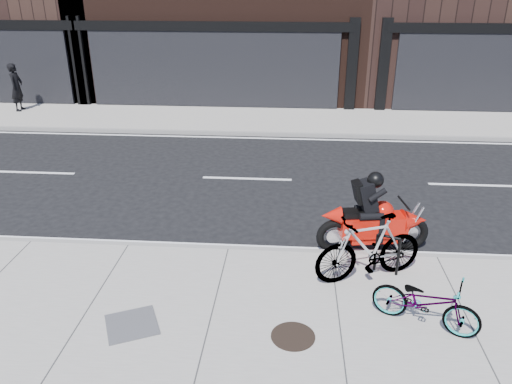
# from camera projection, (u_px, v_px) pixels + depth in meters

# --- Properties ---
(ground) EXTENTS (120.00, 120.00, 0.00)m
(ground) POSITION_uv_depth(u_px,v_px,m) (239.00, 211.00, 11.62)
(ground) COLOR black
(ground) RESTS_ON ground
(sidewalk_near) EXTENTS (60.00, 6.00, 0.13)m
(sidewalk_near) POSITION_uv_depth(u_px,v_px,m) (201.00, 360.00, 7.03)
(sidewalk_near) COLOR gray
(sidewalk_near) RESTS_ON ground
(sidewalk_far) EXTENTS (60.00, 3.50, 0.13)m
(sidewalk_far) POSITION_uv_depth(u_px,v_px,m) (261.00, 120.00, 18.68)
(sidewalk_far) COLOR gray
(sidewalk_far) RESTS_ON ground
(bike_rack) EXTENTS (0.42, 0.20, 0.75)m
(bike_rack) POSITION_uv_depth(u_px,v_px,m) (387.00, 251.00, 8.81)
(bike_rack) COLOR black
(bike_rack) RESTS_ON sidewalk_near
(bicycle_front) EXTENTS (1.70, 1.19, 0.85)m
(bicycle_front) POSITION_uv_depth(u_px,v_px,m) (426.00, 302.00, 7.47)
(bicycle_front) COLOR gray
(bicycle_front) RESTS_ON sidewalk_near
(bicycle_rear) EXTENTS (2.07, 1.23, 1.20)m
(bicycle_rear) POSITION_uv_depth(u_px,v_px,m) (369.00, 248.00, 8.60)
(bicycle_rear) COLOR gray
(bicycle_rear) RESTS_ON sidewalk_near
(motorcycle) EXTENTS (2.25, 0.70, 1.68)m
(motorcycle) POSITION_uv_depth(u_px,v_px,m) (379.00, 219.00, 9.70)
(motorcycle) COLOR black
(motorcycle) RESTS_ON ground
(pedestrian) EXTENTS (0.46, 0.68, 1.82)m
(pedestrian) POSITION_uv_depth(u_px,v_px,m) (17.00, 87.00, 19.39)
(pedestrian) COLOR black
(pedestrian) RESTS_ON sidewalk_far
(manhole_cover) EXTENTS (0.73, 0.73, 0.02)m
(manhole_cover) POSITION_uv_depth(u_px,v_px,m) (293.00, 336.00, 7.38)
(manhole_cover) COLOR black
(manhole_cover) RESTS_ON sidewalk_near
(utility_grate) EXTENTS (1.00, 1.00, 0.02)m
(utility_grate) POSITION_uv_depth(u_px,v_px,m) (132.00, 324.00, 7.63)
(utility_grate) COLOR #48484B
(utility_grate) RESTS_ON sidewalk_near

